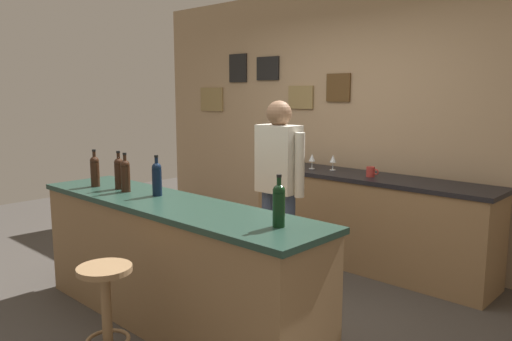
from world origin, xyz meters
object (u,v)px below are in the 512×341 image
Objects in this scene: wine_bottle_e at (279,204)px; coffee_mug at (371,172)px; wine_glass_b at (333,159)px; wine_bottle_d at (157,178)px; wine_bottle_a at (95,170)px; wine_bottle_b at (119,172)px; bartender at (278,183)px; bar_stool at (106,302)px; wine_glass_a at (312,158)px; wine_bottle_c at (125,174)px.

coffee_mug is (-0.55, 1.97, -0.11)m from wine_bottle_e.
wine_bottle_d is at bearing -95.36° from wine_glass_b.
wine_bottle_a and wine_bottle_b have the same top height.
wine_bottle_e is at bearing -49.40° from bartender.
bar_stool is 1.18m from wine_bottle_e.
wine_glass_b is (-0.20, 1.08, 0.07)m from bartender.
wine_glass_a is (-0.02, 1.95, -0.05)m from wine_bottle_d.
wine_bottle_b reaches higher than wine_glass_a.
wine_bottle_e is (1.67, 0.01, 0.00)m from wine_bottle_b.
bartender is 1.03m from coffee_mug.
wine_bottle_a is at bearing -161.50° from wine_bottle_b.
wine_glass_b reaches higher than coffee_mug.
coffee_mug is at bearing 73.53° from bartender.
wine_bottle_c is 1.53m from wine_bottle_e.
wine_glass_a is at bearing 111.93° from bartender.
bartender is at bearing 45.36° from wine_bottle_a.
bar_stool is at bearing -56.60° from wine_bottle_d.
wine_bottle_a and wine_bottle_d have the same top height.
wine_bottle_b is 2.17m from wine_glass_b.
wine_glass_b is at bearing 84.64° from wine_bottle_d.
wine_bottle_c is at bearing -123.92° from bartender.
wine_bottle_d is 1.23m from wine_bottle_e.
wine_bottle_a is at bearing -134.64° from bartender.
bar_stool is at bearing -136.93° from wine_bottle_e.
bartender is at bearing 50.34° from wine_bottle_b.
bar_stool is at bearing -94.18° from coffee_mug.
wine_bottle_a and wine_bottle_c have the same top height.
bartender is at bearing -106.47° from coffee_mug.
bar_stool is 5.44× the size of coffee_mug.
wine_bottle_d is 2.05m from coffee_mug.
wine_bottle_b is 1.97× the size of wine_glass_a.
wine_glass_b is at bearing 96.10° from bar_stool.
wine_glass_b is (0.49, 2.10, -0.05)m from wine_bottle_c.
wine_bottle_b is 1.97× the size of wine_glass_b.
wine_bottle_b is at bearing -179.59° from wine_bottle_e.
wine_bottle_e is 1.97× the size of wine_glass_b.
wine_bottle_d is 1.00× the size of wine_bottle_e.
bartender is 5.29× the size of wine_bottle_a.
bartender reaches higher than coffee_mug.
bartender is 1.10m from wine_glass_b.
wine_bottle_e reaches higher than wine_glass_a.
wine_bottle_b is 0.14m from wine_bottle_c.
wine_bottle_e is (0.84, -0.98, 0.12)m from bartender.
wine_bottle_d is at bearing -89.47° from wine_glass_a.
wine_bottle_c is 1.97× the size of wine_glass_a.
wine_bottle_b and wine_bottle_e have the same top height.
wine_bottle_c reaches higher than wine_glass_b.
bar_stool is 2.22× the size of wine_bottle_e.
wine_bottle_e is at bearing -74.42° from coffee_mug.
wine_glass_a is at bearing 82.08° from wine_bottle_c.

